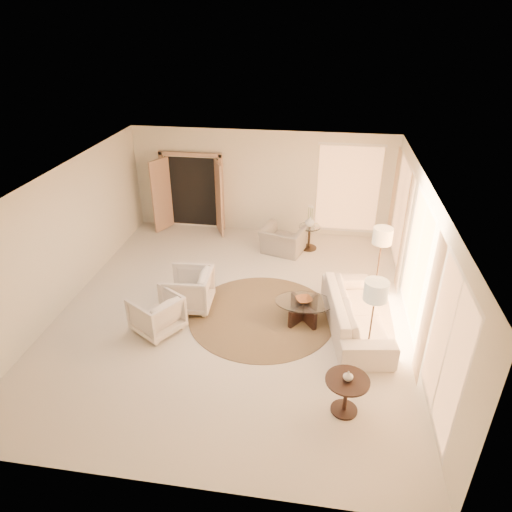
# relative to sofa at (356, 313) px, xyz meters

# --- Properties ---
(room) EXTENTS (7.04, 8.04, 2.83)m
(room) POSITION_rel_sofa_xyz_m (-2.44, 0.25, 1.03)
(room) COLOR beige
(room) RESTS_ON ground
(windows_right) EXTENTS (0.10, 6.40, 2.40)m
(windows_right) POSITION_rel_sofa_xyz_m (1.01, 0.35, 0.99)
(windows_right) COLOR #F9AA63
(windows_right) RESTS_ON room
(window_back_corner) EXTENTS (1.70, 0.10, 2.40)m
(window_back_corner) POSITION_rel_sofa_xyz_m (-0.14, 4.20, 0.99)
(window_back_corner) COLOR #F9AA63
(window_back_corner) RESTS_ON room
(curtains_right) EXTENTS (0.06, 5.20, 2.60)m
(curtains_right) POSITION_rel_sofa_xyz_m (0.96, 1.25, 0.94)
(curtains_right) COLOR beige
(curtains_right) RESTS_ON room
(french_doors) EXTENTS (1.95, 0.66, 2.16)m
(french_doors) POSITION_rel_sofa_xyz_m (-4.34, 4.06, 0.70)
(french_doors) COLOR tan
(french_doors) RESTS_ON room
(area_rug) EXTENTS (3.91, 3.91, 0.01)m
(area_rug) POSITION_rel_sofa_xyz_m (-1.84, 0.16, -0.36)
(area_rug) COLOR #41301F
(area_rug) RESTS_ON room
(sofa) EXTENTS (1.36, 2.62, 0.73)m
(sofa) POSITION_rel_sofa_xyz_m (0.00, 0.00, 0.00)
(sofa) COLOR silver
(sofa) RESTS_ON room
(armchair_left) EXTENTS (0.88, 0.93, 0.91)m
(armchair_left) POSITION_rel_sofa_xyz_m (-3.37, 0.25, 0.09)
(armchair_left) COLOR silver
(armchair_left) RESTS_ON room
(armchair_right) EXTENTS (1.08, 1.10, 0.84)m
(armchair_right) POSITION_rel_sofa_xyz_m (-3.76, -0.61, 0.06)
(armchair_right) COLOR silver
(armchair_right) RESTS_ON room
(accent_chair) EXTENTS (1.17, 0.93, 0.90)m
(accent_chair) POSITION_rel_sofa_xyz_m (-1.71, 3.00, 0.08)
(accent_chair) COLOR gray
(accent_chair) RESTS_ON room
(coffee_table) EXTENTS (1.16, 1.16, 0.42)m
(coffee_table) POSITION_rel_sofa_xyz_m (-1.01, 0.17, -0.10)
(coffee_table) COLOR black
(coffee_table) RESTS_ON room
(end_table) EXTENTS (0.67, 0.67, 0.63)m
(end_table) POSITION_rel_sofa_xyz_m (-0.23, -2.13, 0.07)
(end_table) COLOR black
(end_table) RESTS_ON room
(side_table) EXTENTS (0.55, 0.55, 0.63)m
(side_table) POSITION_rel_sofa_xyz_m (-1.05, 3.30, 0.02)
(side_table) COLOR #30251C
(side_table) RESTS_ON room
(floor_lamp_near) EXTENTS (0.40, 0.40, 1.64)m
(floor_lamp_near) POSITION_rel_sofa_xyz_m (0.46, 1.20, 1.03)
(floor_lamp_near) COLOR #30251C
(floor_lamp_near) RESTS_ON room
(floor_lamp_far) EXTENTS (0.40, 0.40, 1.64)m
(floor_lamp_far) POSITION_rel_sofa_xyz_m (0.17, -0.92, 1.03)
(floor_lamp_far) COLOR #30251C
(floor_lamp_far) RESTS_ON room
(bowl) EXTENTS (0.41, 0.41, 0.08)m
(bowl) POSITION_rel_sofa_xyz_m (-1.01, 0.17, 0.10)
(bowl) COLOR brown
(bowl) RESTS_ON coffee_table
(end_vase) EXTENTS (0.20, 0.20, 0.16)m
(end_vase) POSITION_rel_sofa_xyz_m (-0.23, -2.13, 0.34)
(end_vase) COLOR silver
(end_vase) RESTS_ON end_table
(side_vase) EXTENTS (0.29, 0.29, 0.27)m
(side_vase) POSITION_rel_sofa_xyz_m (-1.05, 3.30, 0.40)
(side_vase) COLOR silver
(side_vase) RESTS_ON side_table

